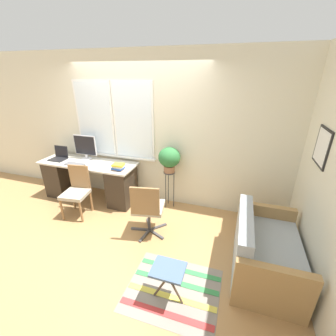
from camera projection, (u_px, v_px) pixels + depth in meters
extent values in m
plane|color=tan|center=(127.00, 214.00, 4.00)|extent=(14.00, 14.00, 0.00)
cube|color=beige|center=(140.00, 131.00, 4.08)|extent=(9.00, 0.06, 2.70)
cube|color=white|center=(95.00, 119.00, 4.24)|extent=(0.79, 0.02, 1.40)
cube|color=white|center=(95.00, 119.00, 4.23)|extent=(0.72, 0.01, 1.33)
cube|color=white|center=(133.00, 122.00, 4.01)|extent=(0.79, 0.02, 1.40)
cube|color=white|center=(133.00, 122.00, 4.00)|extent=(0.72, 0.01, 1.33)
cube|color=white|center=(117.00, 155.00, 4.40)|extent=(1.63, 0.11, 0.04)
cube|color=beige|center=(320.00, 161.00, 2.71)|extent=(0.06, 9.00, 2.70)
cube|color=black|center=(322.00, 147.00, 2.58)|extent=(0.02, 0.44, 0.44)
cube|color=white|center=(322.00, 147.00, 2.58)|extent=(0.01, 0.39, 0.39)
cube|color=beige|center=(88.00, 163.00, 4.24)|extent=(1.87, 0.62, 0.03)
cube|color=#33281E|center=(61.00, 176.00, 4.59)|extent=(0.40, 0.54, 0.73)
cube|color=#33281E|center=(122.00, 186.00, 4.20)|extent=(0.40, 0.54, 0.73)
cube|color=black|center=(58.00, 159.00, 4.36)|extent=(0.30, 0.23, 0.02)
cube|color=black|center=(61.00, 151.00, 4.42)|extent=(0.30, 0.03, 0.23)
cube|color=black|center=(61.00, 151.00, 4.41)|extent=(0.27, 0.03, 0.20)
cylinder|color=silver|center=(87.00, 158.00, 4.40)|extent=(0.20, 0.20, 0.02)
cylinder|color=silver|center=(87.00, 156.00, 4.39)|extent=(0.05, 0.05, 0.08)
cube|color=silver|center=(85.00, 145.00, 4.30)|extent=(0.47, 0.02, 0.38)
cube|color=black|center=(85.00, 145.00, 4.29)|extent=(0.45, 0.01, 0.36)
cube|color=slate|center=(74.00, 164.00, 4.14)|extent=(0.35, 0.14, 0.02)
ellipsoid|color=black|center=(84.00, 166.00, 4.05)|extent=(0.04, 0.06, 0.03)
cube|color=orange|center=(118.00, 169.00, 3.91)|extent=(0.19, 0.13, 0.02)
cube|color=#2851B2|center=(118.00, 168.00, 3.90)|extent=(0.21, 0.16, 0.03)
cube|color=white|center=(119.00, 166.00, 3.89)|extent=(0.18, 0.16, 0.04)
cube|color=yellow|center=(118.00, 165.00, 3.87)|extent=(0.21, 0.17, 0.03)
cylinder|color=olive|center=(62.00, 209.00, 3.77)|extent=(0.04, 0.04, 0.41)
cylinder|color=olive|center=(81.00, 211.00, 3.72)|extent=(0.04, 0.04, 0.41)
cylinder|color=olive|center=(74.00, 199.00, 4.09)|extent=(0.04, 0.04, 0.41)
cylinder|color=olive|center=(91.00, 201.00, 4.03)|extent=(0.04, 0.04, 0.41)
cube|color=#B2A893|center=(75.00, 194.00, 3.82)|extent=(0.45, 0.44, 0.06)
cube|color=olive|center=(79.00, 176.00, 3.91)|extent=(0.37, 0.08, 0.42)
cube|color=#47474C|center=(140.00, 229.00, 3.60)|extent=(0.30, 0.09, 0.03)
cube|color=#47474C|center=(145.00, 236.00, 3.45)|extent=(0.07, 0.30, 0.03)
cube|color=#47474C|center=(156.00, 234.00, 3.48)|extent=(0.29, 0.16, 0.03)
cube|color=#47474C|center=(158.00, 227.00, 3.65)|extent=(0.23, 0.24, 0.03)
cube|color=#47474C|center=(149.00, 224.00, 3.71)|extent=(0.18, 0.28, 0.03)
cylinder|color=#333338|center=(149.00, 219.00, 3.50)|extent=(0.04, 0.04, 0.38)
cube|color=#B2A893|center=(149.00, 207.00, 3.41)|extent=(0.52, 0.50, 0.06)
cube|color=olive|center=(145.00, 201.00, 3.11)|extent=(0.41, 0.11, 0.42)
cube|color=#9EA8B2|center=(266.00, 257.00, 2.79)|extent=(0.76, 1.06, 0.45)
cube|color=#9EA8B2|center=(245.00, 227.00, 2.72)|extent=(0.16, 1.06, 0.31)
cube|color=#A87F4C|center=(271.00, 291.00, 2.25)|extent=(0.76, 0.09, 0.62)
cube|color=#A87F4C|center=(264.00, 224.00, 3.25)|extent=(0.76, 0.09, 0.62)
cylinder|color=#333338|center=(169.00, 172.00, 3.98)|extent=(0.20, 0.20, 0.02)
cylinder|color=#333338|center=(174.00, 190.00, 4.10)|extent=(0.01, 0.01, 0.69)
cylinder|color=#333338|center=(168.00, 188.00, 4.20)|extent=(0.01, 0.01, 0.69)
cylinder|color=#333338|center=(166.00, 191.00, 4.07)|extent=(0.01, 0.01, 0.69)
cylinder|color=#9E6B4C|center=(169.00, 169.00, 3.96)|extent=(0.19, 0.19, 0.11)
ellipsoid|color=#2D7038|center=(169.00, 157.00, 3.87)|extent=(0.38, 0.38, 0.35)
cube|color=gray|center=(173.00, 289.00, 2.61)|extent=(1.06, 0.90, 0.01)
cube|color=#C63838|center=(165.00, 313.00, 2.35)|extent=(1.03, 0.07, 0.00)
cube|color=#DBCC4C|center=(171.00, 297.00, 2.52)|extent=(1.03, 0.07, 0.00)
cube|color=#388E4C|center=(176.00, 282.00, 2.70)|extent=(1.03, 0.07, 0.00)
cube|color=#388E4C|center=(180.00, 269.00, 2.87)|extent=(1.03, 0.07, 0.00)
cube|color=slate|center=(168.00, 269.00, 2.33)|extent=(0.34, 0.29, 0.02)
cylinder|color=#4C3D2D|center=(163.00, 284.00, 2.44)|extent=(0.23, 0.02, 0.45)
cylinder|color=#4C3D2D|center=(174.00, 287.00, 2.40)|extent=(0.23, 0.02, 0.45)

